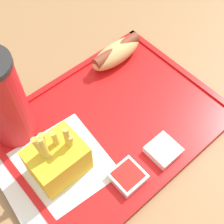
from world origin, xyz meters
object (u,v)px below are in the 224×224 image
object	(u,v)px
hot_dog_far	(116,53)
sauce_cup_mayo	(163,150)
fries_carton	(58,160)
sauce_cup_ketchup	(128,176)
soda_cup	(3,102)

from	to	relation	value
hot_dog_far	sauce_cup_mayo	distance (m)	0.23
hot_dog_far	fries_carton	distance (m)	0.26
hot_dog_far	sauce_cup_ketchup	xyz separation A→B (m)	(-0.16, -0.21, -0.01)
soda_cup	sauce_cup_ketchup	distance (m)	0.23
sauce_cup_mayo	sauce_cup_ketchup	bearing A→B (deg)	175.90
fries_carton	sauce_cup_mayo	bearing A→B (deg)	-31.44
sauce_cup_ketchup	soda_cup	bearing A→B (deg)	113.90
fries_carton	sauce_cup_mayo	world-z (taller)	fries_carton
soda_cup	sauce_cup_mayo	xyz separation A→B (m)	(0.16, -0.20, -0.08)
soda_cup	hot_dog_far	distance (m)	0.26
hot_dog_far	fries_carton	world-z (taller)	fries_carton
hot_dog_far	sauce_cup_ketchup	distance (m)	0.26
hot_dog_far	sauce_cup_ketchup	world-z (taller)	hot_dog_far
soda_cup	sauce_cup_ketchup	bearing A→B (deg)	-66.10
hot_dog_far	sauce_cup_ketchup	bearing A→B (deg)	-127.66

